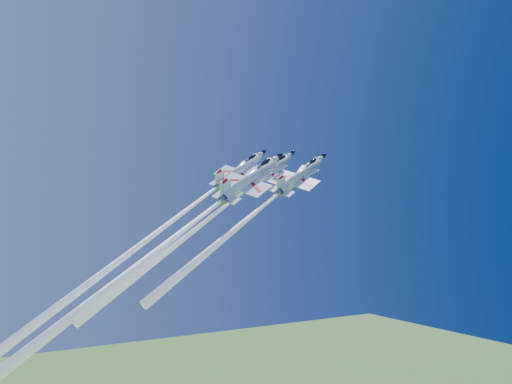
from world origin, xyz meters
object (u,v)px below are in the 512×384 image
jet_lead (206,221)px  jet_slot (161,248)px  jet_left (156,233)px  jet_right (251,216)px

jet_lead → jet_slot: bearing=-80.0°
jet_left → jet_right: bearing=33.1°
jet_lead → jet_right: bearing=4.1°
jet_right → jet_slot: (-14.44, 3.97, -5.11)m
jet_lead → jet_slot: size_ratio=0.83×
jet_slot → jet_right: bearing=57.2°
jet_left → jet_slot: size_ratio=0.94×
jet_slot → jet_lead: bearing=100.0°
jet_lead → jet_slot: 12.75m
jet_right → jet_slot: size_ratio=0.71×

